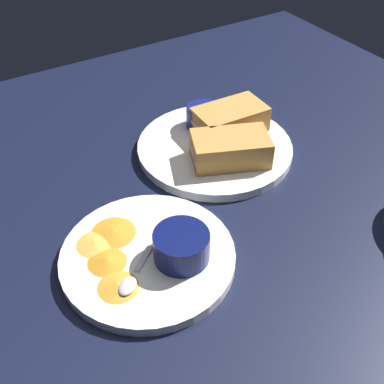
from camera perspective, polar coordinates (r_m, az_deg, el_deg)
ground_plane at (r=84.90cm, az=6.05°, el=1.59°), size 110.00×110.00×3.00cm
plate_sandwich_main at (r=87.91cm, az=2.70°, el=5.26°), size 28.05×28.05×1.60cm
sandwich_half_near at (r=82.36cm, az=4.59°, el=5.13°), size 14.92×11.97×4.80cm
sandwich_half_far at (r=90.01cm, az=4.52°, el=8.57°), size 13.53×8.11×4.80cm
ramekin_dark_sauce at (r=91.15cm, az=1.38°, el=9.00°), size 6.48×6.48×4.11cm
spoon_by_dark_ramekin at (r=87.91cm, az=2.26°, el=6.20°), size 4.38×9.85×0.80cm
plate_chips_companion at (r=68.57cm, az=-5.25°, el=-7.66°), size 24.70×24.70×1.60cm
ramekin_light_gravy at (r=65.53cm, az=-1.27°, el=-6.35°), size 7.77×7.77×4.31cm
spoon_by_gravy_ramekin at (r=64.77cm, az=-7.16°, el=-10.17°), size 8.61×7.35×0.80cm
plantain_chip_scatter at (r=68.40cm, az=-9.86°, el=-7.03°), size 11.69×17.50×0.60cm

